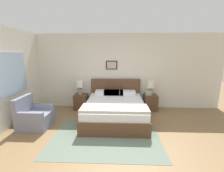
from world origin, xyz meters
The scene contains 14 objects.
ground_plane centered at (0.00, 0.00, 0.00)m, with size 16.00×16.00×0.00m, color olive.
wall_back centered at (0.00, 2.70, 1.30)m, with size 7.64×0.09×2.60m.
wall_left centered at (-2.65, 1.33, 1.30)m, with size 0.08×5.07×2.60m.
area_rug_main centered at (-0.06, 0.60, 0.00)m, with size 2.50×1.78×0.01m.
bed centered at (0.13, 1.62, 0.31)m, with size 1.72×2.05×1.06m.
armchair centered at (-2.00, 1.03, 0.28)m, with size 0.75×0.74×0.83m.
nightstand_near_window centered at (-1.08, 2.41, 0.27)m, with size 0.45×0.44×0.53m.
nightstand_by_door centered at (1.35, 2.41, 0.27)m, with size 0.45×0.44×0.53m.
table_lamp_near_window centered at (-1.10, 2.40, 0.86)m, with size 0.26×0.26×0.50m.
table_lamp_by_door centered at (1.33, 2.40, 0.86)m, with size 0.26×0.26×0.50m.
book_thick_bottom centered at (1.24, 2.37, 0.55)m, with size 0.20×0.28×0.04m.
book_hardcover_middle centered at (1.24, 2.37, 0.59)m, with size 0.21×0.26×0.03m.
book_novel_upper centered at (1.24, 2.37, 0.62)m, with size 0.18×0.25×0.04m.
book_slim_near_top centered at (1.24, 2.37, 0.65)m, with size 0.18×0.27×0.04m.
Camera 1 is at (0.22, -2.59, 1.92)m, focal length 24.00 mm.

